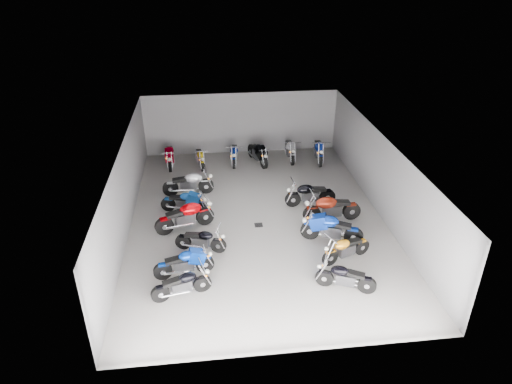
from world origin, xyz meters
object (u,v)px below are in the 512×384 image
motorcycle_left_f (189,183)px  motorcycle_right_e (310,194)px  motorcycle_left_c (201,240)px  drain_grate (259,225)px  motorcycle_right_c (331,229)px  motorcycle_back_e (290,149)px  motorcycle_right_a (345,277)px  motorcycle_back_c (234,153)px  motorcycle_left_e (185,202)px  motorcycle_left_b (185,263)px  motorcycle_back_a (170,156)px  motorcycle_back_b (200,157)px  motorcycle_left_d (186,216)px  motorcycle_back_f (319,150)px  motorcycle_right_d (331,208)px  motorcycle_right_b (346,248)px  motorcycle_back_d (258,153)px  motorcycle_left_a (182,284)px

motorcycle_left_f → motorcycle_right_e: 5.30m
motorcycle_left_c → motorcycle_right_e: (4.57, 2.81, 0.07)m
drain_grate → motorcycle_right_c: size_ratio=0.14×
drain_grate → motorcycle_back_e: size_ratio=0.14×
motorcycle_right_a → motorcycle_back_c: size_ratio=0.87×
motorcycle_left_e → motorcycle_left_b: bearing=16.2°
motorcycle_back_a → motorcycle_back_b: 1.53m
drain_grate → motorcycle_right_a: bearing=-61.4°
motorcycle_left_d → motorcycle_left_b: bearing=-19.2°
motorcycle_back_e → motorcycle_back_f: motorcycle_back_f is taller
motorcycle_right_a → motorcycle_right_d: size_ratio=0.78×
motorcycle_left_b → motorcycle_back_a: motorcycle_back_a is taller
motorcycle_right_e → motorcycle_left_f: bearing=69.7°
motorcycle_back_f → motorcycle_left_c: bearing=57.4°
motorcycle_right_a → motorcycle_back_a: (-5.96, 10.23, 0.07)m
motorcycle_right_a → motorcycle_right_b: bearing=5.0°
motorcycle_left_d → motorcycle_back_a: bearing=168.8°
motorcycle_back_a → motorcycle_back_c: (3.22, -0.02, -0.03)m
motorcycle_left_b → motorcycle_back_e: size_ratio=0.90×
drain_grate → motorcycle_back_b: size_ratio=0.16×
motorcycle_left_d → motorcycle_back_d: (3.50, 5.87, -0.03)m
motorcycle_left_c → motorcycle_left_f: (-0.49, 4.38, 0.09)m
motorcycle_back_b → motorcycle_right_a: bearing=106.5°
drain_grate → motorcycle_back_e: 6.67m
motorcycle_left_c → motorcycle_left_b: bearing=-5.5°
motorcycle_right_b → motorcycle_back_a: (-6.43, 8.71, 0.06)m
motorcycle_left_a → motorcycle_right_d: 6.93m
motorcycle_back_a → motorcycle_left_d: bearing=95.6°
motorcycle_right_a → motorcycle_back_d: motorcycle_back_d is taller
motorcycle_back_a → motorcycle_back_d: same height
motorcycle_left_f → motorcycle_back_c: bearing=142.8°
motorcycle_back_d → motorcycle_left_a: bearing=53.3°
motorcycle_left_a → motorcycle_left_c: motorcycle_left_a is taller
motorcycle_right_d → motorcycle_right_e: 1.45m
motorcycle_right_d → motorcycle_back_d: motorcycle_right_d is taller
drain_grate → motorcycle_left_a: motorcycle_left_a is taller
motorcycle_back_c → motorcycle_back_e: motorcycle_back_e is taller
motorcycle_left_f → motorcycle_back_f: bearing=112.2°
motorcycle_left_b → motorcycle_back_d: 9.40m
motorcycle_left_e → motorcycle_back_e: (5.28, 4.84, 0.06)m
motorcycle_right_a → motorcycle_back_f: (1.56, 9.99, 0.10)m
motorcycle_left_d → motorcycle_right_e: 5.31m
motorcycle_back_b → motorcycle_back_f: (6.01, 0.00, 0.09)m
motorcycle_right_e → motorcycle_back_e: 4.86m
motorcycle_left_e → motorcycle_right_c: size_ratio=0.88×
motorcycle_left_a → motorcycle_right_e: size_ratio=0.86×
motorcycle_back_a → motorcycle_back_c: bearing=176.8°
motorcycle_back_a → motorcycle_back_e: bearing=178.0°
motorcycle_left_c → motorcycle_back_e: (4.63, 7.67, 0.08)m
motorcycle_right_d → motorcycle_back_d: size_ratio=1.08×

